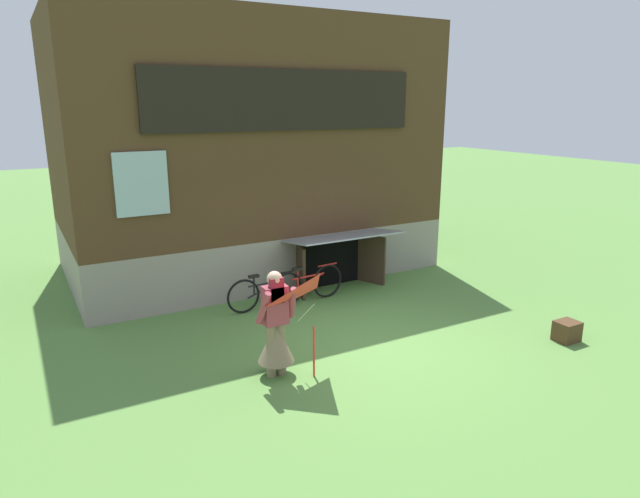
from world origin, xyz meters
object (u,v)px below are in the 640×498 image
person (276,333)px  bicycle_black (265,291)px  kite (320,300)px  bicycle_red (308,284)px  wooden_crate (567,331)px

person → bicycle_black: 2.70m
kite → bicycle_red: (1.38, 2.94, -0.87)m
bicycle_black → wooden_crate: (3.72, -3.77, -0.18)m
wooden_crate → bicycle_red: bearing=127.4°
kite → bicycle_red: kite is taller
person → bicycle_red: 3.07m
person → kite: 0.87m
bicycle_red → bicycle_black: size_ratio=1.04×
bicycle_red → bicycle_black: 0.89m
wooden_crate → person: bearing=164.9°
bicycle_red → wooden_crate: size_ratio=4.29×
bicycle_black → person: bearing=-112.9°
bicycle_black → wooden_crate: bearing=-47.9°
bicycle_red → bicycle_black: (-0.89, 0.06, -0.01)m
bicycle_red → bicycle_black: bicycle_red is taller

